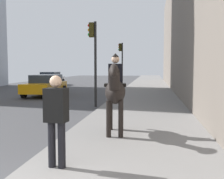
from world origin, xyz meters
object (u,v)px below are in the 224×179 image
Objects in this scene: mounted_horse_near at (115,90)px; car_far_lane at (45,85)px; car_mid_lane at (51,78)px; pedestrian_greeting at (56,115)px; traffic_light_near_curb at (94,50)px; traffic_light_far_curb at (121,58)px.

car_far_lane is (10.52, 6.18, -0.58)m from mounted_horse_near.
mounted_horse_near reaches higher than car_mid_lane.
pedestrian_greeting is 14.32m from car_far_lane.
car_mid_lane is at bearing 27.37° from traffic_light_near_curb.
traffic_light_far_curb is at bearing -111.51° from car_mid_lane.
pedestrian_greeting is (-2.72, 0.72, -0.24)m from mounted_horse_near.
mounted_horse_near is at bearing -174.23° from traffic_light_far_curb.
mounted_horse_near is 0.57× the size of car_mid_lane.
pedestrian_greeting is 0.41× the size of traffic_light_near_curb.
traffic_light_near_curb is (-4.64, -4.34, 2.02)m from car_far_lane.
car_mid_lane is (24.02, 9.10, -0.35)m from pedestrian_greeting.
traffic_light_far_curb is (12.28, -0.00, 0.01)m from traffic_light_near_curb.
car_far_lane is at bearing -155.15° from mounted_horse_near.
traffic_light_far_curb reaches higher than car_mid_lane.
car_far_lane is 1.09× the size of traffic_light_far_curb.
traffic_light_near_curb is 12.28m from traffic_light_far_curb.
car_mid_lane is 0.94× the size of traffic_light_near_curb.
traffic_light_far_curb is at bearing 147.93° from car_far_lane.
car_mid_lane and car_far_lane have the same top height.
traffic_light_far_curb is at bearing 10.75° from pedestrian_greeting.
car_mid_lane is 0.94× the size of traffic_light_far_curb.
mounted_horse_near is 23.47m from car_mid_lane.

